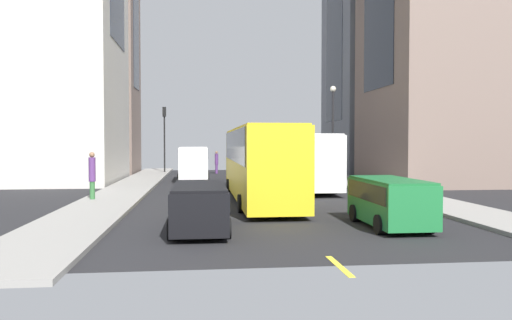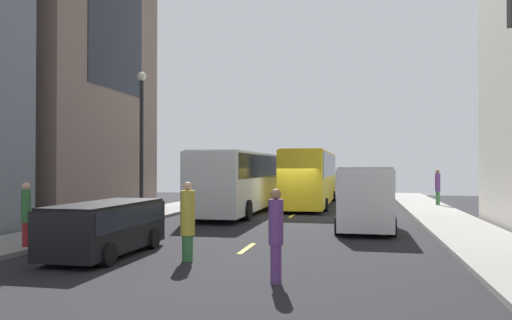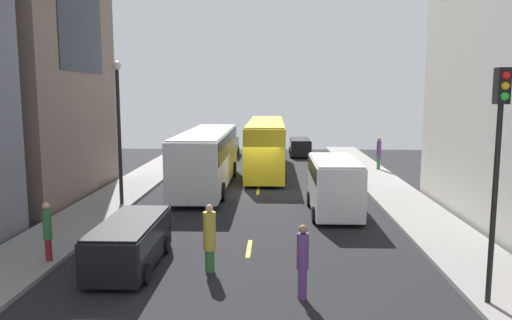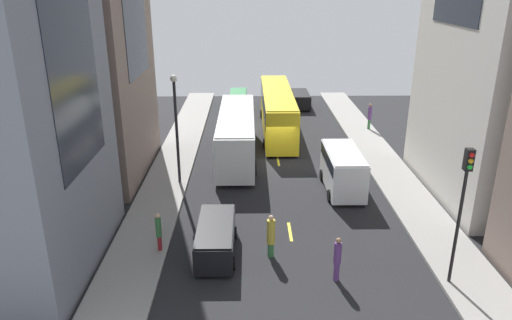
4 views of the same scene
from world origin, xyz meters
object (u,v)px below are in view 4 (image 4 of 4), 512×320
Objects in this scene: pedestrian_crossing_near at (159,230)px; pedestrian_waiting_curb at (370,115)px; car_black_1 at (216,236)px; streetcar_yellow at (277,107)px; traffic_light_near_corner at (464,193)px; car_black_0 at (300,98)px; delivery_van_white at (343,168)px; pedestrian_walking_far at (271,235)px; pedestrian_crossing_mid at (337,258)px; city_bus_white at (237,131)px; car_green_2 at (238,98)px.

pedestrian_crossing_near is 0.86× the size of pedestrian_waiting_curb.
streetcar_yellow is at bearing 78.51° from car_black_1.
pedestrian_waiting_curb is at bearing 85.32° from traffic_light_near_corner.
traffic_light_near_corner reaches higher than streetcar_yellow.
car_black_1 is at bearing -103.75° from car_black_0.
pedestrian_walking_far is at bearing -122.10° from delivery_van_white.
streetcar_yellow is 23.65m from traffic_light_near_corner.
delivery_van_white is 13.50m from pedestrian_waiting_curb.
pedestrian_crossing_mid is (1.35, -22.32, -1.00)m from streetcar_yellow.
streetcar_yellow reaches higher than city_bus_white.
pedestrian_crossing_near is (-2.72, 0.08, 0.30)m from car_black_1.
pedestrian_walking_far reaches higher than pedestrian_crossing_near.
delivery_van_white is 9.05m from pedestrian_walking_far.
pedestrian_waiting_curb is (5.15, -8.49, 0.48)m from car_black_0.
delivery_van_white is at bearing 137.80° from pedestrian_crossing_mid.
pedestrian_crossing_near is at bearing -144.45° from delivery_van_white.
delivery_van_white reaches higher than pedestrian_crossing_mid.
streetcar_yellow is at bearing 49.10° from pedestrian_crossing_near.
car_black_0 is at bearing 67.19° from city_bus_white.
car_green_2 is 31.13m from pedestrian_crossing_mid.
delivery_van_white reaches higher than car_black_1.
car_black_0 is (-0.45, 21.15, -0.62)m from delivery_van_white.
streetcar_yellow is 13.12m from delivery_van_white.
car_black_1 is at bearing -109.10° from pedestrian_walking_far.
pedestrian_crossing_mid is at bearing -92.89° from car_black_0.
pedestrian_crossing_mid is at bearing -23.20° from car_black_1.
delivery_van_white is 1.14× the size of car_black_1.
car_black_1 is 11.16m from traffic_light_near_corner.
city_bus_white reaches higher than pedestrian_walking_far.
streetcar_yellow is 3.12× the size of car_black_1.
pedestrian_crossing_mid reaches higher than car_black_1.
car_green_2 is 1.90× the size of pedestrian_walking_far.
city_bus_white is 13.95m from pedestrian_crossing_near.
traffic_light_near_corner reaches higher than city_bus_white.
pedestrian_waiting_curb is (9.50, 20.32, 0.25)m from pedestrian_walking_far.
delivery_van_white is at bearing 13.47° from pedestrian_crossing_near.
city_bus_white reaches higher than pedestrian_crossing_near.
car_black_0 is 6.43m from car_green_2.
pedestrian_crossing_mid reaches higher than car_green_2.
streetcar_yellow reaches higher than car_black_1.
city_bus_white is 5.83× the size of pedestrian_crossing_mid.
pedestrian_crossing_near is (-3.42, -13.49, -0.79)m from city_bus_white.
delivery_van_white is at bearing -42.87° from city_bus_white.
pedestrian_crossing_near is 24.83m from pedestrian_waiting_curb.
car_green_2 reaches higher than car_black_1.
car_black_0 is at bearing -134.46° from pedestrian_waiting_curb.
pedestrian_crossing_near is 5.36m from pedestrian_walking_far.
traffic_light_near_corner is (3.29, -31.19, 3.47)m from car_black_0.
streetcar_yellow is 20.45m from car_black_1.
pedestrian_walking_far reaches higher than car_black_0.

